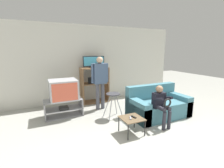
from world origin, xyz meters
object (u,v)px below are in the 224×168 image
at_px(tv_stand, 64,108).
at_px(person_seated_child, 161,103).
at_px(folding_stool, 113,98).
at_px(television_flat, 94,62).
at_px(snack_table, 132,120).
at_px(media_shelf, 95,85).
at_px(remote_control_white, 131,118).
at_px(couch, 157,106).
at_px(remote_control_black, 134,117).
at_px(person_standing_adult, 100,78).
at_px(television_main, 63,90).

bearing_deg(tv_stand, person_seated_child, -38.04).
bearing_deg(folding_stool, tv_stand, 150.49).
distance_m(television_flat, snack_table, 2.63).
xyz_separation_m(media_shelf, remote_control_white, (-0.04, -2.44, -0.24)).
bearing_deg(snack_table, television_flat, 90.42).
distance_m(media_shelf, couch, 2.22).
height_order(snack_table, remote_control_black, remote_control_black).
bearing_deg(person_standing_adult, folding_stool, -84.76).
bearing_deg(media_shelf, television_main, -144.45).
height_order(tv_stand, television_main, television_main).
xyz_separation_m(folding_stool, couch, (1.17, -0.38, -0.27)).
xyz_separation_m(snack_table, remote_control_black, (0.05, 0.01, 0.05)).
distance_m(television_main, person_seated_child, 2.52).
xyz_separation_m(tv_stand, person_seated_child, (2.00, -1.56, 0.34)).
bearing_deg(folding_stool, person_seated_child, -47.60).
relative_size(remote_control_black, person_seated_child, 0.15).
relative_size(television_flat, remote_control_white, 5.07).
bearing_deg(remote_control_white, television_main, 152.39).
height_order(media_shelf, television_flat, television_flat).
bearing_deg(television_main, remote_control_white, -55.28).
bearing_deg(person_standing_adult, couch, -42.85).
bearing_deg(remote_control_black, person_seated_child, -6.05).
xyz_separation_m(media_shelf, couch, (1.17, -1.86, -0.33)).
relative_size(media_shelf, folding_stool, 1.79).
distance_m(television_main, folding_stool, 1.34).
distance_m(media_shelf, remote_control_white, 2.45).
relative_size(remote_control_black, remote_control_white, 1.00).
bearing_deg(couch, snack_table, -154.50).
xyz_separation_m(tv_stand, television_flat, (1.16, 0.80, 1.15)).
height_order(snack_table, person_standing_adult, person_standing_adult).
bearing_deg(person_seated_child, media_shelf, 109.01).
bearing_deg(folding_stool, person_standing_adult, 95.24).
xyz_separation_m(person_standing_adult, person_seated_child, (0.89, -1.67, -0.39)).
distance_m(media_shelf, person_standing_adult, 0.79).
bearing_deg(person_standing_adult, tv_stand, -174.54).
xyz_separation_m(snack_table, person_standing_adult, (-0.07, 1.71, 0.64)).
height_order(tv_stand, person_standing_adult, person_standing_adult).
height_order(folding_stool, person_standing_adult, person_standing_adult).
height_order(tv_stand, remote_control_white, tv_stand).
height_order(television_main, couch, television_main).
bearing_deg(television_flat, couch, -57.14).
bearing_deg(couch, tv_stand, 156.02).
relative_size(television_main, television_flat, 0.97).
bearing_deg(television_main, person_seated_child, -38.14).
bearing_deg(person_seated_child, person_standing_adult, 118.02).
xyz_separation_m(remote_control_black, person_seated_child, (0.77, 0.04, 0.21)).
xyz_separation_m(snack_table, couch, (1.17, 0.56, -0.04)).
height_order(folding_stool, couch, couch).
distance_m(media_shelf, person_seated_child, 2.51).
height_order(media_shelf, folding_stool, media_shelf).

